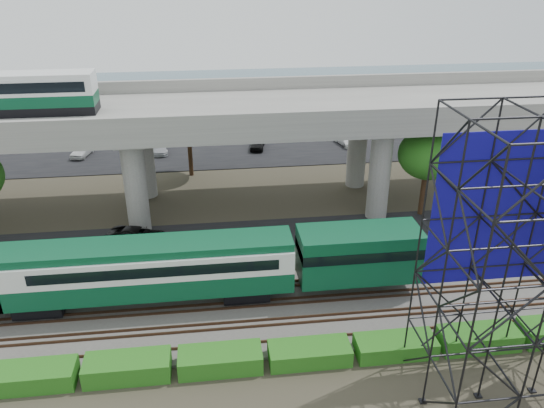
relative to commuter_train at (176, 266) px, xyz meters
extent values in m
plane|color=#474233|center=(6.48, -2.00, -2.88)|extent=(140.00, 140.00, 0.00)
cube|color=slate|center=(6.48, 0.00, -2.78)|extent=(90.00, 12.00, 0.20)
cube|color=black|center=(6.48, 8.50, -2.84)|extent=(90.00, 5.00, 0.08)
cube|color=black|center=(6.48, 32.00, -2.84)|extent=(90.00, 18.00, 0.08)
cube|color=#405A69|center=(6.48, 54.00, -2.87)|extent=(140.00, 40.00, 0.03)
cube|color=#472D1E|center=(6.48, -4.72, -2.60)|extent=(90.00, 0.08, 0.16)
cube|color=#472D1E|center=(6.48, -3.28, -2.60)|extent=(90.00, 0.08, 0.16)
cube|color=#472D1E|center=(6.48, -2.72, -2.60)|extent=(90.00, 0.08, 0.16)
cube|color=#472D1E|center=(6.48, -1.28, -2.60)|extent=(90.00, 0.08, 0.16)
cube|color=#472D1E|center=(6.48, -0.72, -2.60)|extent=(90.00, 0.08, 0.16)
cube|color=#472D1E|center=(6.48, 0.72, -2.60)|extent=(90.00, 0.08, 0.16)
cube|color=#472D1E|center=(6.48, 1.28, -2.60)|extent=(90.00, 0.08, 0.16)
cube|color=#472D1E|center=(6.48, 2.72, -2.60)|extent=(90.00, 0.08, 0.16)
cube|color=#472D1E|center=(6.48, 3.28, -2.60)|extent=(90.00, 0.08, 0.16)
cube|color=#472D1E|center=(6.48, 4.72, -2.60)|extent=(90.00, 0.08, 0.16)
cube|color=black|center=(-8.62, 0.00, -2.07)|extent=(3.00, 2.20, 0.90)
cube|color=black|center=(4.38, 0.00, -2.07)|extent=(3.00, 2.20, 0.90)
cube|color=#0A4629|center=(-2.12, 0.00, -0.92)|extent=(19.00, 3.00, 1.40)
cube|color=silver|center=(-2.12, 0.00, 0.53)|extent=(19.00, 3.00, 1.50)
cube|color=#0A4629|center=(-2.12, 0.00, 1.53)|extent=(19.00, 2.60, 0.50)
cube|color=black|center=(-1.12, 0.00, 0.58)|extent=(15.00, 3.06, 0.70)
cube|color=#0A4629|center=(11.88, 0.00, 0.08)|extent=(8.00, 3.00, 3.40)
cube|color=#9E9B93|center=(6.48, 14.00, 5.72)|extent=(80.00, 12.00, 1.20)
cube|color=#9E9B93|center=(6.48, 8.25, 6.87)|extent=(80.00, 0.50, 1.10)
cube|color=#9E9B93|center=(6.48, 19.75, 6.87)|extent=(80.00, 0.50, 1.10)
cylinder|color=#9E9B93|center=(-3.52, 10.50, 1.12)|extent=(1.80, 1.80, 8.00)
cylinder|color=#9E9B93|center=(-3.52, 17.50, 1.12)|extent=(1.80, 1.80, 8.00)
cube|color=#9E9B93|center=(-3.52, 14.00, 4.82)|extent=(2.40, 9.00, 0.60)
cylinder|color=#9E9B93|center=(16.48, 10.50, 1.12)|extent=(1.80, 1.80, 8.00)
cylinder|color=#9E9B93|center=(16.48, 17.50, 1.12)|extent=(1.80, 1.80, 8.00)
cube|color=#9E9B93|center=(16.48, 14.00, 4.82)|extent=(2.40, 9.00, 0.60)
cylinder|color=#9E9B93|center=(34.48, 17.50, 1.12)|extent=(1.80, 1.80, 8.00)
cube|color=black|center=(-12.24, 14.00, 6.67)|extent=(12.00, 2.50, 0.70)
cube|color=#0A4629|center=(-12.24, 14.00, 7.47)|extent=(12.00, 2.50, 0.90)
cube|color=silver|center=(-12.24, 14.00, 8.57)|extent=(12.00, 2.50, 1.30)
cube|color=black|center=(-12.24, 14.00, 8.62)|extent=(11.00, 2.56, 0.80)
cube|color=silver|center=(-12.24, 14.00, 9.37)|extent=(12.00, 2.40, 0.30)
cube|color=#110C87|center=(17.22, -6.95, 6.42)|extent=(8.10, 0.08, 8.25)
cube|color=black|center=(17.22, -10.00, -2.84)|extent=(9.36, 6.36, 0.08)
cube|color=#1B6016|center=(-7.52, -6.30, -2.33)|extent=(4.60, 1.80, 1.10)
cube|color=#1B6016|center=(-2.52, -6.30, -2.28)|extent=(4.60, 1.80, 1.20)
cube|color=#1B6016|center=(2.48, -6.30, -2.31)|extent=(4.60, 1.80, 1.15)
cube|color=#1B6016|center=(7.48, -6.30, -2.37)|extent=(4.60, 1.80, 1.03)
cube|color=#1B6016|center=(12.48, -6.30, -2.38)|extent=(4.60, 1.80, 1.01)
cube|color=#1B6016|center=(17.48, -6.30, -2.32)|extent=(4.60, 1.80, 1.12)
cylinder|color=#382314|center=(20.48, 10.50, -0.48)|extent=(0.44, 0.44, 4.80)
ellipsoid|color=#1B6016|center=(20.48, 10.50, 2.72)|extent=(4.94, 4.94, 4.18)
cylinder|color=#382314|center=(0.48, 22.00, -0.48)|extent=(0.44, 0.44, 4.80)
ellipsoid|color=#1B6016|center=(0.48, 22.00, 2.72)|extent=(4.94, 4.94, 4.18)
imported|color=black|center=(-3.44, 8.04, -2.12)|extent=(5.34, 3.65, 1.36)
imported|color=silver|center=(-11.68, 29.00, -2.14)|extent=(2.40, 4.12, 1.32)
imported|color=#A8AAB0|center=(-8.14, 34.00, -2.25)|extent=(1.59, 3.47, 1.10)
imported|color=#A8AAB0|center=(-3.26, 29.00, -2.22)|extent=(2.31, 4.23, 1.16)
imported|color=silver|center=(3.16, 34.00, -2.25)|extent=(2.33, 4.14, 1.09)
imported|color=black|center=(7.97, 29.00, -2.15)|extent=(2.18, 4.01, 1.30)
imported|color=#9A9DA2|center=(15.36, 34.00, -2.20)|extent=(1.37, 3.68, 1.20)
imported|color=white|center=(18.49, 29.00, -2.23)|extent=(2.41, 4.22, 1.15)
imported|color=#A5A7AD|center=(25.38, 34.00, -2.18)|extent=(2.92, 4.77, 1.23)
camera|label=1|loc=(2.56, -29.01, 18.18)|focal=35.00mm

